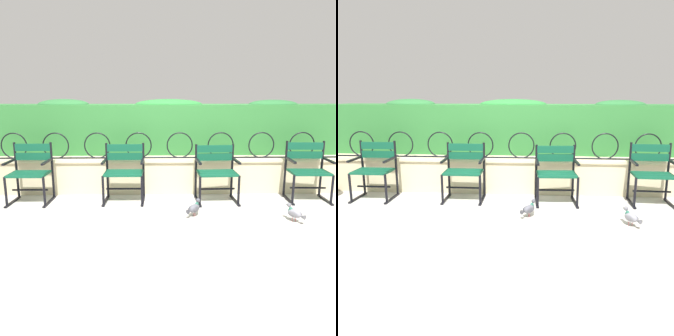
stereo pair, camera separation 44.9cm
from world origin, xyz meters
The scene contains 10 objects.
ground_plane centered at (0.00, 0.00, 0.00)m, with size 60.00×60.00×0.00m, color #BCB7AD.
stone_wall centered at (0.00, 0.79, 0.29)m, with size 6.22×0.41×0.57m.
iron_arch_fence centered at (-0.11, 0.72, 0.76)m, with size 5.70×0.02×0.42m.
hedge_row centered at (0.00, 1.29, 1.03)m, with size 6.10×0.66×0.92m.
park_chair_leftmost centered at (-2.04, 0.31, 0.47)m, with size 0.59×0.52×0.88m.
park_chair_centre_left centered at (-0.65, 0.34, 0.46)m, with size 0.60×0.52×0.86m.
park_chair_centre_right centered at (0.73, 0.30, 0.46)m, with size 0.63×0.55×0.84m.
park_chair_rightmost centered at (2.12, 0.33, 0.47)m, with size 0.62×0.55×0.88m.
pigeon_near_chairs centered at (1.59, -0.62, 0.11)m, with size 0.20×0.27×0.22m.
pigeon_far_side centered at (0.34, -0.39, 0.11)m, with size 0.22×0.25×0.22m.
Camera 2 is at (0.34, -4.76, 1.61)m, focal length 37.20 mm.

